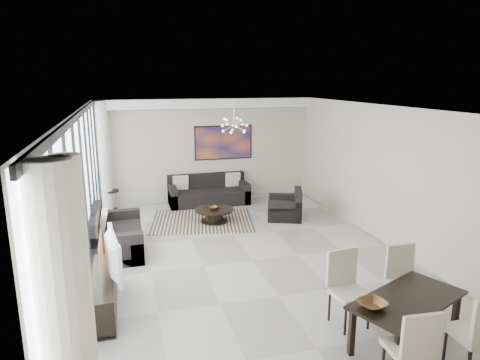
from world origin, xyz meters
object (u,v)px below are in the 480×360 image
object	(u,v)px
tv_console	(99,293)
coffee_table	(214,214)
sofa_main	(209,194)
dining_table	(407,305)
television	(107,256)

from	to	relation	value
tv_console	coffee_table	bearing A→B (deg)	54.45
sofa_main	dining_table	size ratio (longest dim) A/B	1.22
coffee_table	dining_table	distance (m)	5.73
tv_console	television	xyz separation A→B (m)	(0.16, -0.03, 0.60)
sofa_main	tv_console	distance (m)	5.84
coffee_table	television	bearing A→B (deg)	-123.56
sofa_main	television	bearing A→B (deg)	-116.22
coffee_table	television	xyz separation A→B (m)	(-2.37, -3.58, 0.68)
coffee_table	sofa_main	size ratio (longest dim) A/B	0.43
coffee_table	sofa_main	world-z (taller)	sofa_main
television	dining_table	bearing A→B (deg)	-125.27
coffee_table	sofa_main	distance (m)	1.63
sofa_main	tv_console	size ratio (longest dim) A/B	1.26
television	dining_table	xyz separation A→B (m)	(3.74, -1.97, -0.29)
tv_console	television	size ratio (longest dim) A/B	1.55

